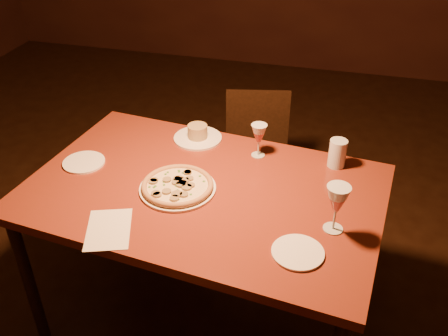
# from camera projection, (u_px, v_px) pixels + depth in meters

# --- Properties ---
(floor) EXTENTS (7.00, 7.00, 0.00)m
(floor) POSITION_uv_depth(u_px,v_px,m) (158.00, 320.00, 2.49)
(floor) COLOR black
(floor) RESTS_ON ground
(dining_table) EXTENTS (1.57, 1.10, 0.79)m
(dining_table) POSITION_uv_depth(u_px,v_px,m) (204.00, 201.00, 2.13)
(dining_table) COLOR maroon
(dining_table) RESTS_ON floor
(chair_far) EXTENTS (0.45, 0.45, 0.79)m
(chair_far) POSITION_uv_depth(u_px,v_px,m) (257.00, 151.00, 3.00)
(chair_far) COLOR black
(chair_far) RESTS_ON floor
(pizza_plate) EXTENTS (0.32, 0.32, 0.03)m
(pizza_plate) POSITION_uv_depth(u_px,v_px,m) (178.00, 186.00, 2.07)
(pizza_plate) COLOR white
(pizza_plate) RESTS_ON dining_table
(ramekin_saucer) EXTENTS (0.23, 0.23, 0.07)m
(ramekin_saucer) POSITION_uv_depth(u_px,v_px,m) (198.00, 135.00, 2.42)
(ramekin_saucer) COLOR white
(ramekin_saucer) RESTS_ON dining_table
(wine_glass_far) EXTENTS (0.07, 0.07, 0.16)m
(wine_glass_far) POSITION_uv_depth(u_px,v_px,m) (259.00, 140.00, 2.26)
(wine_glass_far) COLOR #B84C4C
(wine_glass_far) RESTS_ON dining_table
(wine_glass_right) EXTENTS (0.09, 0.09, 0.19)m
(wine_glass_right) POSITION_uv_depth(u_px,v_px,m) (336.00, 209.00, 1.82)
(wine_glass_right) COLOR #B84C4C
(wine_glass_right) RESTS_ON dining_table
(water_tumbler) EXTENTS (0.08, 0.08, 0.13)m
(water_tumbler) POSITION_uv_depth(u_px,v_px,m) (337.00, 153.00, 2.20)
(water_tumbler) COLOR silver
(water_tumbler) RESTS_ON dining_table
(side_plate_left) EXTENTS (0.19, 0.19, 0.01)m
(side_plate_left) POSITION_uv_depth(u_px,v_px,m) (84.00, 162.00, 2.25)
(side_plate_left) COLOR white
(side_plate_left) RESTS_ON dining_table
(side_plate_near) EXTENTS (0.19, 0.19, 0.01)m
(side_plate_near) POSITION_uv_depth(u_px,v_px,m) (298.00, 252.00, 1.76)
(side_plate_near) COLOR white
(side_plate_near) RESTS_ON dining_table
(menu_card) EXTENTS (0.23, 0.28, 0.00)m
(menu_card) POSITION_uv_depth(u_px,v_px,m) (109.00, 229.00, 1.87)
(menu_card) COLOR silver
(menu_card) RESTS_ON dining_table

